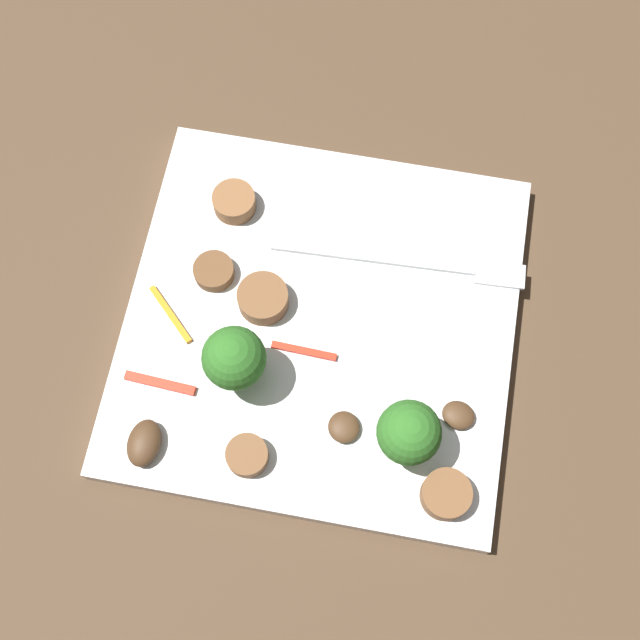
% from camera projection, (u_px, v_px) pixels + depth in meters
% --- Properties ---
extents(ground_plane, '(1.40, 1.40, 0.00)m').
position_uv_depth(ground_plane, '(320.00, 328.00, 0.59)').
color(ground_plane, '#4C3826').
extents(plate, '(0.27, 0.27, 0.02)m').
position_uv_depth(plate, '(320.00, 324.00, 0.59)').
color(plate, white).
rests_on(plate, ground_plane).
extents(fork, '(0.18, 0.02, 0.00)m').
position_uv_depth(fork, '(417.00, 264.00, 0.59)').
color(fork, silver).
rests_on(fork, plate).
extents(broccoli_floret_0, '(0.04, 0.04, 0.06)m').
position_uv_depth(broccoli_floret_0, '(409.00, 433.00, 0.52)').
color(broccoli_floret_0, '#347525').
rests_on(broccoli_floret_0, plate).
extents(broccoli_floret_1, '(0.04, 0.04, 0.06)m').
position_uv_depth(broccoli_floret_1, '(234.00, 358.00, 0.53)').
color(broccoli_floret_1, '#347525').
rests_on(broccoli_floret_1, plate).
extents(sausage_slice_0, '(0.04, 0.04, 0.01)m').
position_uv_depth(sausage_slice_0, '(247.00, 456.00, 0.54)').
color(sausage_slice_0, brown).
rests_on(sausage_slice_0, plate).
extents(sausage_slice_1, '(0.03, 0.03, 0.01)m').
position_uv_depth(sausage_slice_1, '(234.00, 202.00, 0.60)').
color(sausage_slice_1, brown).
rests_on(sausage_slice_1, plate).
extents(sausage_slice_2, '(0.03, 0.03, 0.01)m').
position_uv_depth(sausage_slice_2, '(214.00, 271.00, 0.58)').
color(sausage_slice_2, brown).
rests_on(sausage_slice_2, plate).
extents(sausage_slice_3, '(0.05, 0.05, 0.02)m').
position_uv_depth(sausage_slice_3, '(263.00, 299.00, 0.57)').
color(sausage_slice_3, brown).
rests_on(sausage_slice_3, plate).
extents(sausage_slice_4, '(0.05, 0.05, 0.02)m').
position_uv_depth(sausage_slice_4, '(446.00, 494.00, 0.53)').
color(sausage_slice_4, brown).
rests_on(sausage_slice_4, plate).
extents(mushroom_0, '(0.03, 0.02, 0.01)m').
position_uv_depth(mushroom_0, '(458.00, 415.00, 0.55)').
color(mushroom_0, '#4C331E').
rests_on(mushroom_0, plate).
extents(mushroom_1, '(0.02, 0.03, 0.01)m').
position_uv_depth(mushroom_1, '(144.00, 443.00, 0.54)').
color(mushroom_1, '#4C331E').
rests_on(mushroom_1, plate).
extents(mushroom_2, '(0.03, 0.03, 0.01)m').
position_uv_depth(mushroom_2, '(344.00, 427.00, 0.55)').
color(mushroom_2, '#4C331E').
rests_on(mushroom_2, plate).
extents(pepper_strip_0, '(0.05, 0.01, 0.00)m').
position_uv_depth(pepper_strip_0, '(160.00, 383.00, 0.56)').
color(pepper_strip_0, red).
rests_on(pepper_strip_0, plate).
extents(pepper_strip_1, '(0.04, 0.04, 0.00)m').
position_uv_depth(pepper_strip_1, '(170.00, 314.00, 0.58)').
color(pepper_strip_1, orange).
rests_on(pepper_strip_1, plate).
extents(pepper_strip_2, '(0.05, 0.01, 0.00)m').
position_uv_depth(pepper_strip_2, '(304.00, 351.00, 0.57)').
color(pepper_strip_2, red).
rests_on(pepper_strip_2, plate).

